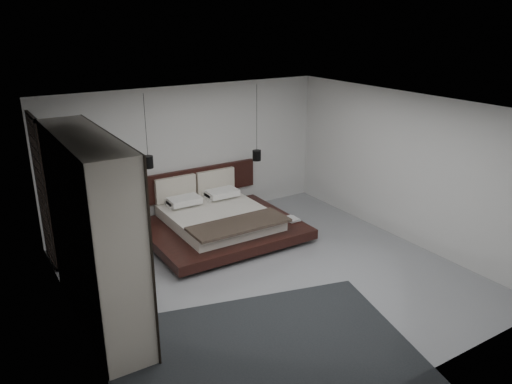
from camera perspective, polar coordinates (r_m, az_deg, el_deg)
floor at (r=8.41m, az=1.52°, el=-9.52°), size 6.00×6.00×0.00m
ceiling at (r=7.46m, az=1.72°, el=9.63°), size 6.00×6.00×0.00m
wall_back at (r=10.34m, az=-7.63°, el=4.32°), size 6.00×0.00×6.00m
wall_front at (r=5.79m, az=18.46°, el=-9.15°), size 6.00×0.00×6.00m
wall_left at (r=6.76m, az=-20.18°, el=-5.11°), size 0.00×6.00×6.00m
wall_right at (r=9.73m, az=16.52°, el=2.71°), size 0.00×6.00×6.00m
lattice_screen at (r=9.07m, az=-23.23°, el=0.04°), size 0.05×0.90×2.60m
bed at (r=9.79m, az=-4.32°, el=-3.31°), size 2.85×2.42×1.09m
book_lower at (r=9.84m, az=3.55°, el=-3.25°), size 0.27×0.34×0.03m
book_upper at (r=9.79m, az=3.56°, el=-3.19°), size 0.24×0.32×0.02m
pendant_left at (r=9.33m, az=-12.21°, el=3.39°), size 0.18×0.18×1.36m
pendant_right at (r=10.37m, az=0.08°, el=4.24°), size 0.18×0.18×1.57m
wardrobe at (r=7.02m, az=-18.10°, el=-4.47°), size 0.64×2.73×2.68m
rug at (r=6.66m, az=0.94°, el=-18.17°), size 4.37×3.58×0.02m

